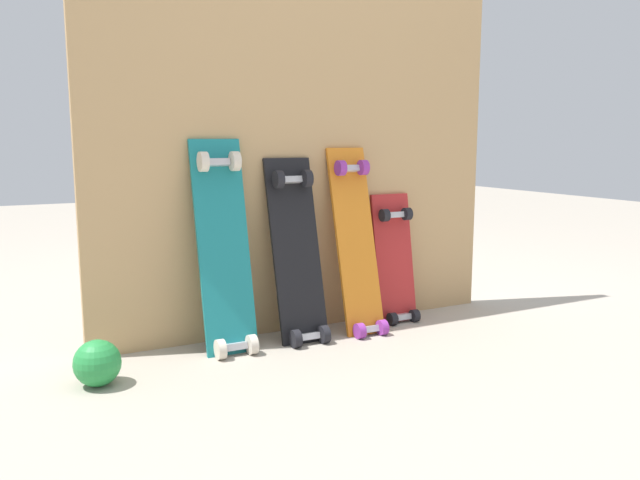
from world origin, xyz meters
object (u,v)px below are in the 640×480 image
skateboard_black (298,258)px  skateboard_orange (357,249)px  skateboard_red (395,266)px  skateboard_teal (225,254)px  rubber_ball (97,363)px

skateboard_black → skateboard_orange: size_ratio=0.95×
skateboard_red → skateboard_orange: bearing=-166.9°
skateboard_teal → skateboard_orange: (0.55, -0.01, -0.02)m
skateboard_teal → skateboard_orange: bearing=-1.1°
skateboard_red → rubber_ball: size_ratio=4.11×
skateboard_teal → skateboard_black: 0.29m
skateboard_orange → skateboard_teal: bearing=178.9°
skateboard_red → skateboard_black: bearing=-174.7°
skateboard_teal → skateboard_black: skateboard_teal is taller
skateboard_teal → skateboard_red: size_ratio=1.37×
rubber_ball → skateboard_red: bearing=9.3°
skateboard_red → rubber_ball: 1.28m
skateboard_teal → skateboard_red: bearing=3.0°
skateboard_teal → skateboard_orange: size_ratio=1.04×
skateboard_black → rubber_ball: size_ratio=5.15×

